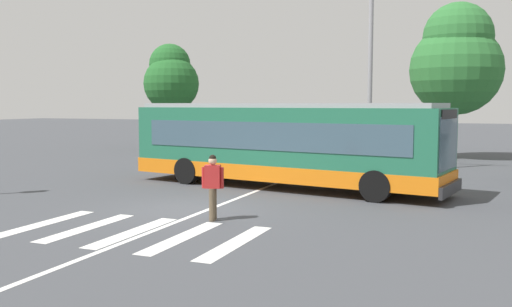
# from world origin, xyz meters

# --- Properties ---
(ground_plane) EXTENTS (160.00, 160.00, 0.00)m
(ground_plane) POSITION_xyz_m (0.00, 0.00, 0.00)
(ground_plane) COLOR #424449
(city_transit_bus) EXTENTS (12.17, 4.60, 3.06)m
(city_transit_bus) POSITION_xyz_m (1.05, 5.04, 1.59)
(city_transit_bus) COLOR black
(city_transit_bus) RESTS_ON ground_plane
(pedestrian_crossing_street) EXTENTS (0.56, 0.38, 1.72)m
(pedestrian_crossing_street) POSITION_xyz_m (1.27, -1.10, 0.97)
(pedestrian_crossing_street) COLOR brown
(pedestrian_crossing_street) RESTS_ON ground_plane
(parked_car_teal) EXTENTS (1.95, 4.54, 1.35)m
(parked_car_teal) POSITION_xyz_m (-2.68, 16.25, 0.77)
(parked_car_teal) COLOR black
(parked_car_teal) RESTS_ON ground_plane
(parked_car_red) EXTENTS (2.00, 4.57, 1.35)m
(parked_car_red) POSITION_xyz_m (0.02, 16.38, 0.77)
(parked_car_red) COLOR black
(parked_car_red) RESTS_ON ground_plane
(parked_car_silver) EXTENTS (1.90, 4.52, 1.35)m
(parked_car_silver) POSITION_xyz_m (2.62, 16.84, 0.77)
(parked_car_silver) COLOR black
(parked_car_silver) RESTS_ON ground_plane
(twin_arm_street_lamp) EXTENTS (4.89, 0.32, 10.40)m
(twin_arm_street_lamp) POSITION_xyz_m (3.19, 10.33, 6.31)
(twin_arm_street_lamp) COLOR #939399
(twin_arm_street_lamp) RESTS_ON ground_plane
(background_tree_left) EXTENTS (3.71, 3.71, 7.09)m
(background_tree_left) POSITION_xyz_m (-11.78, 18.91, 4.77)
(background_tree_left) COLOR brown
(background_tree_left) RESTS_ON ground_plane
(background_tree_right) EXTENTS (4.99, 4.99, 8.54)m
(background_tree_right) POSITION_xyz_m (6.35, 18.68, 5.43)
(background_tree_right) COLOR brown
(background_tree_right) RESTS_ON ground_plane
(crosswalk_painted_stripes) EXTENTS (5.77, 3.32, 0.01)m
(crosswalk_painted_stripes) POSITION_xyz_m (0.12, -3.04, 0.00)
(crosswalk_painted_stripes) COLOR silver
(crosswalk_painted_stripes) RESTS_ON ground_plane
(lane_center_line) EXTENTS (0.16, 24.00, 0.01)m
(lane_center_line) POSITION_xyz_m (0.49, 2.00, 0.00)
(lane_center_line) COLOR silver
(lane_center_line) RESTS_ON ground_plane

